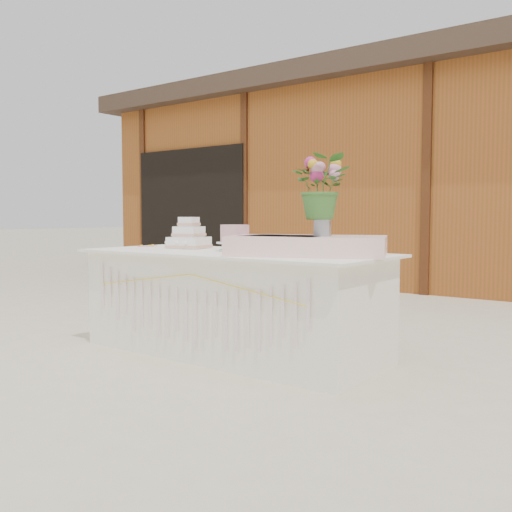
{
  "coord_description": "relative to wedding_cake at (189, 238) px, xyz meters",
  "views": [
    {
      "loc": [
        2.7,
        -3.29,
        1.03
      ],
      "look_at": [
        0.0,
        0.3,
        0.72
      ],
      "focal_mm": 40.0,
      "sensor_mm": 36.0,
      "label": 1
    }
  ],
  "objects": [
    {
      "name": "ground",
      "position": [
        0.55,
        -0.11,
        -0.86
      ],
      "size": [
        80.0,
        80.0,
        0.0
      ],
      "primitive_type": "plane",
      "color": "beige",
      "rests_on": "ground"
    },
    {
      "name": "barn",
      "position": [
        0.54,
        5.88,
        0.82
      ],
      "size": [
        12.6,
        4.6,
        3.3
      ],
      "color": "brown",
      "rests_on": "ground"
    },
    {
      "name": "cake_table",
      "position": [
        0.55,
        -0.12,
        -0.47
      ],
      "size": [
        2.4,
        1.0,
        0.77
      ],
      "color": "white",
      "rests_on": "ground"
    },
    {
      "name": "wedding_cake",
      "position": [
        0.0,
        0.0,
        0.0
      ],
      "size": [
        0.34,
        0.34,
        0.26
      ],
      "rotation": [
        0.0,
        0.0,
        0.23
      ],
      "color": "white",
      "rests_on": "cake_table"
    },
    {
      "name": "pink_cake_stand",
      "position": [
        0.55,
        -0.08,
        0.02
      ],
      "size": [
        0.28,
        0.28,
        0.2
      ],
      "color": "white",
      "rests_on": "cake_table"
    },
    {
      "name": "satin_runner",
      "position": [
        1.21,
        -0.11,
        -0.02
      ],
      "size": [
        1.19,
        0.95,
        0.13
      ],
      "primitive_type": "cube",
      "rotation": [
        0.0,
        0.0,
        0.39
      ],
      "color": "#F9D0C8",
      "rests_on": "cake_table"
    },
    {
      "name": "flower_vase",
      "position": [
        1.33,
        -0.12,
        0.12
      ],
      "size": [
        0.12,
        0.12,
        0.16
      ],
      "primitive_type": "cylinder",
      "color": "#A8A8AD",
      "rests_on": "satin_runner"
    },
    {
      "name": "bouquet",
      "position": [
        1.33,
        -0.12,
        0.42
      ],
      "size": [
        0.47,
        0.44,
        0.43
      ],
      "primitive_type": "imported",
      "rotation": [
        0.0,
        0.0,
        0.34
      ],
      "color": "#376A2A",
      "rests_on": "flower_vase"
    },
    {
      "name": "loose_flowers",
      "position": [
        -0.49,
        -0.08,
        -0.08
      ],
      "size": [
        0.16,
        0.34,
        0.02
      ],
      "primitive_type": null,
      "rotation": [
        0.0,
        0.0,
        -0.07
      ],
      "color": "pink",
      "rests_on": "cake_table"
    }
  ]
}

